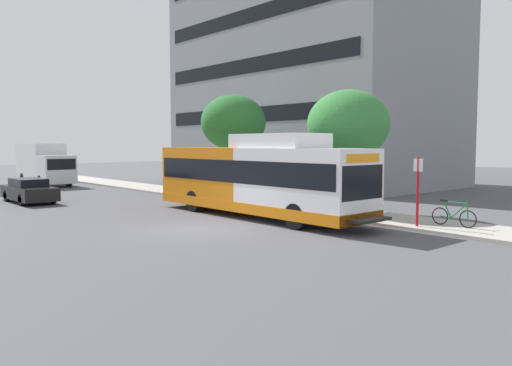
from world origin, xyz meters
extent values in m
plane|color=#4C4C51|center=(0.00, 8.00, 0.00)|extent=(120.00, 120.00, 0.00)
cube|color=#A8A399|center=(7.00, 6.00, 0.07)|extent=(3.00, 56.00, 0.14)
cube|color=white|center=(3.73, -1.80, 1.69)|extent=(2.54, 5.80, 2.73)
cube|color=orange|center=(3.73, 4.00, 1.69)|extent=(2.54, 5.80, 2.73)
cube|color=orange|center=(3.73, 1.10, 0.54)|extent=(2.57, 11.60, 0.44)
cube|color=black|center=(3.73, 1.10, 2.05)|extent=(2.58, 11.25, 0.96)
cube|color=black|center=(3.73, -4.66, 1.85)|extent=(2.34, 0.10, 1.24)
cube|color=orange|center=(3.73, -4.67, 2.72)|extent=(1.91, 0.08, 0.32)
cube|color=white|center=(3.73, -0.35, 3.35)|extent=(2.16, 4.06, 0.60)
cube|color=black|center=(3.73, -5.05, 0.55)|extent=(1.78, 0.60, 0.10)
cylinder|color=black|center=(2.60, -2.50, 0.50)|extent=(0.30, 1.00, 1.00)
cylinder|color=black|center=(4.86, -2.50, 0.50)|extent=(0.30, 1.00, 1.00)
cylinder|color=black|center=(2.60, 4.29, 0.50)|extent=(0.30, 1.00, 1.00)
cylinder|color=black|center=(4.86, 4.29, 0.50)|extent=(0.30, 1.00, 1.00)
cylinder|color=red|center=(6.00, -5.52, 1.44)|extent=(0.10, 0.10, 2.60)
cube|color=white|center=(5.98, -5.52, 2.44)|extent=(0.04, 0.36, 0.48)
torus|color=black|center=(7.00, -6.99, 0.47)|extent=(0.04, 0.66, 0.66)
torus|color=black|center=(7.00, -5.89, 0.47)|extent=(0.04, 0.66, 0.66)
cylinder|color=#19723F|center=(7.00, -6.64, 0.74)|extent=(0.05, 0.64, 0.64)
cylinder|color=#19723F|center=(7.00, -6.19, 0.74)|extent=(0.05, 0.34, 0.62)
cylinder|color=#19723F|center=(7.00, -6.49, 1.04)|extent=(0.05, 0.90, 0.05)
cylinder|color=#19723F|center=(7.00, -6.12, 0.46)|extent=(0.05, 0.45, 0.08)
cylinder|color=#19723F|center=(7.00, -6.97, 0.81)|extent=(0.05, 0.10, 0.67)
cylinder|color=black|center=(7.00, -6.94, 1.14)|extent=(0.52, 0.03, 0.03)
cube|color=black|center=(7.00, -6.04, 1.08)|extent=(0.12, 0.24, 0.06)
cylinder|color=#4C3823|center=(7.62, -0.90, 1.42)|extent=(0.28, 0.28, 2.56)
ellipsoid|color=#337A38|center=(7.62, -0.90, 4.11)|extent=(3.77, 3.77, 3.21)
cylinder|color=#4C3823|center=(8.17, 8.23, 1.60)|extent=(0.28, 0.28, 2.92)
ellipsoid|color=#286B2D|center=(8.17, 8.23, 4.53)|extent=(3.91, 3.91, 3.32)
cube|color=black|center=(-2.13, 13.36, 0.55)|extent=(1.80, 4.50, 0.70)
cube|color=black|center=(-2.13, 13.46, 1.05)|extent=(1.48, 2.34, 0.56)
cylinder|color=black|center=(-2.93, 12.01, 0.32)|extent=(0.20, 0.64, 0.64)
cylinder|color=black|center=(-1.33, 12.01, 0.32)|extent=(0.20, 0.64, 0.64)
cylinder|color=black|center=(-2.93, 14.71, 0.32)|extent=(0.20, 0.64, 0.64)
cylinder|color=black|center=(-1.33, 14.71, 0.32)|extent=(0.20, 0.64, 0.64)
cube|color=silver|center=(2.56, 22.22, 1.35)|extent=(2.30, 2.00, 2.10)
cube|color=white|center=(2.56, 25.72, 1.90)|extent=(2.30, 5.00, 2.70)
cube|color=black|center=(2.56, 21.25, 1.75)|extent=(2.07, 0.08, 0.80)
cylinder|color=black|center=(1.53, 22.66, 0.46)|extent=(0.26, 0.92, 0.92)
cylinder|color=black|center=(3.59, 22.66, 0.46)|extent=(0.26, 0.92, 0.92)
cylinder|color=black|center=(1.53, 26.80, 0.46)|extent=(0.26, 0.92, 0.92)
cylinder|color=black|center=(3.59, 26.80, 0.46)|extent=(0.26, 0.92, 0.92)
cube|color=gray|center=(19.84, 12.78, 14.30)|extent=(13.05, 21.72, 28.60)
cube|color=black|center=(19.84, 12.78, 1.79)|extent=(13.11, 19.98, 1.10)
cube|color=black|center=(19.84, 12.78, 5.36)|extent=(13.11, 19.98, 1.10)
cube|color=black|center=(19.84, 12.78, 8.94)|extent=(13.11, 19.98, 1.10)
cube|color=black|center=(19.84, 12.78, 12.51)|extent=(13.11, 19.98, 1.10)
camera|label=1|loc=(-10.93, -15.65, 3.22)|focal=35.40mm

